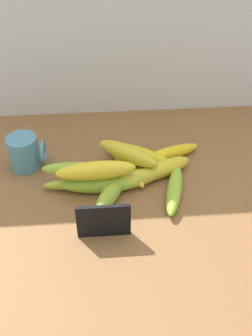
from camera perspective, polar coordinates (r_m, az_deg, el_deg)
name	(u,v)px	position (r cm, az deg, el deg)	size (l,w,h in cm)	color
counter_top	(136,202)	(91.23, 1.47, -4.96)	(110.00, 76.00, 3.00)	brown
back_wall	(123,1)	(108.17, -0.42, 23.26)	(130.00, 2.00, 70.00)	silver
chalkboard_sign	(104,222)	(79.67, -3.29, -7.90)	(11.00, 1.80, 8.40)	black
coffee_mug	(25,152)	(99.13, -14.59, 2.23)	(8.99, 7.49, 8.67)	teal
banana_0	(125,163)	(97.11, -0.19, 0.80)	(20.20, 3.26, 3.26)	yellow
banana_1	(168,154)	(100.47, 6.24, 2.09)	(17.27, 3.35, 3.35)	yellow
banana_2	(100,184)	(90.43, -3.88, -2.41)	(17.63, 4.19, 4.19)	#93C036
banana_3	(162,169)	(94.82, 5.27, -0.16)	(15.81, 4.18, 4.18)	gold
banana_4	(174,189)	(90.26, 7.08, -3.14)	(16.80, 3.36, 3.36)	#93BD37
banana_5	(95,173)	(93.98, -4.58, -0.76)	(15.32, 3.62, 3.62)	gold
banana_6	(84,182)	(92.14, -6.13, -2.03)	(19.20, 3.23, 3.23)	#A6B438
banana_7	(133,179)	(91.73, 1.05, -1.62)	(16.41, 4.10, 4.10)	gold
banana_8	(136,154)	(99.26, 1.49, 2.09)	(18.28, 4.11, 4.11)	yellow
banana_9	(112,190)	(89.04, -2.00, -3.30)	(18.06, 3.83, 3.83)	#90B533
banana_10	(82,170)	(90.31, -6.51, -0.23)	(18.77, 3.58, 3.58)	#8FB837
banana_11	(96,170)	(87.68, -4.42, -0.37)	(18.11, 4.29, 4.29)	yellow
banana_12	(128,153)	(93.93, 0.29, 2.15)	(16.37, 4.20, 4.20)	gold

